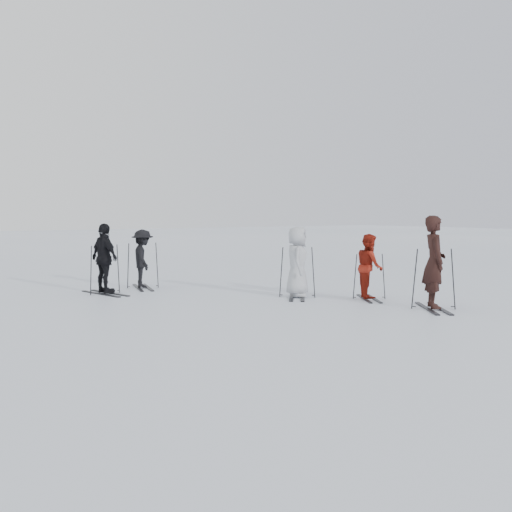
# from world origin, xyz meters

# --- Properties ---
(ground) EXTENTS (120.00, 120.00, 0.00)m
(ground) POSITION_xyz_m (0.00, 0.00, 0.00)
(ground) COLOR silver
(ground) RESTS_ON ground
(skier_near_dark) EXTENTS (0.81, 0.87, 2.00)m
(skier_near_dark) POSITION_xyz_m (1.96, -3.00, 1.00)
(skier_near_dark) COLOR black
(skier_near_dark) RESTS_ON ground
(skier_red) EXTENTS (0.90, 0.95, 1.55)m
(skier_red) POSITION_xyz_m (1.91, -1.07, 0.78)
(skier_red) COLOR maroon
(skier_red) RESTS_ON ground
(skier_grey) EXTENTS (0.95, 1.00, 1.72)m
(skier_grey) POSITION_xyz_m (0.68, 0.18, 0.86)
(skier_grey) COLOR #A4A7AE
(skier_grey) RESTS_ON ground
(skier_uphill_left) EXTENTS (0.63, 1.11, 1.78)m
(skier_uphill_left) POSITION_xyz_m (-3.05, 3.42, 0.89)
(skier_uphill_left) COLOR black
(skier_uphill_left) RESTS_ON ground
(skier_uphill_far) EXTENTS (0.85, 1.15, 1.59)m
(skier_uphill_far) POSITION_xyz_m (-1.72, 4.06, 0.80)
(skier_uphill_far) COLOR black
(skier_uphill_far) RESTS_ON ground
(skis_near_dark) EXTENTS (2.10, 1.87, 1.36)m
(skis_near_dark) POSITION_xyz_m (1.96, -3.00, 0.68)
(skis_near_dark) COLOR black
(skis_near_dark) RESTS_ON ground
(skis_red) EXTENTS (1.76, 1.52, 1.14)m
(skis_red) POSITION_xyz_m (1.91, -1.07, 0.57)
(skis_red) COLOR black
(skis_red) RESTS_ON ground
(skis_grey) EXTENTS (1.97, 1.82, 1.29)m
(skis_grey) POSITION_xyz_m (0.68, 0.18, 0.64)
(skis_grey) COLOR black
(skis_grey) RESTS_ON ground
(skis_uphill_left) EXTENTS (1.93, 1.27, 1.30)m
(skis_uphill_left) POSITION_xyz_m (-3.05, 3.42, 0.65)
(skis_uphill_left) COLOR black
(skis_uphill_left) RESTS_ON ground
(skis_uphill_far) EXTENTS (1.96, 1.39, 1.29)m
(skis_uphill_far) POSITION_xyz_m (-1.72, 4.06, 0.65)
(skis_uphill_far) COLOR black
(skis_uphill_far) RESTS_ON ground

